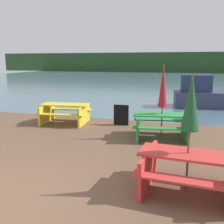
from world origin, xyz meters
TOP-DOWN VIEW (x-y plane):
  - water at (0.00, 31.64)m, footprint 60.00×50.00m
  - far_treeline at (0.00, 51.64)m, footprint 80.00×1.60m
  - picnic_table_red at (3.15, 1.32)m, footprint 1.78×1.48m
  - picnic_table_green at (2.34, 4.59)m, footprint 1.92×1.64m
  - picnic_table_yellow at (-1.37, 5.52)m, footprint 1.90×1.57m
  - umbrella_darkgreen at (3.15, 1.32)m, footprint 0.32×0.32m
  - umbrella_crimson at (2.34, 4.59)m, footprint 0.26×0.26m
  - boat at (3.82, 10.83)m, footprint 3.42×1.96m
  - signboard at (0.73, 5.86)m, footprint 0.55×0.08m

SIDE VIEW (x-z plane):
  - water at x=0.00m, z-range 0.00..0.00m
  - signboard at x=0.73m, z-range 0.00..0.75m
  - picnic_table_yellow at x=-1.37m, z-range 0.08..0.82m
  - picnic_table_red at x=3.15m, z-range 0.08..0.82m
  - picnic_table_green at x=2.34m, z-range 0.08..0.84m
  - boat at x=3.82m, z-range -0.22..1.42m
  - umbrella_crimson at x=2.34m, z-range 0.47..2.71m
  - umbrella_darkgreen at x=3.15m, z-range 0.56..2.68m
  - far_treeline at x=0.00m, z-range 0.00..4.00m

